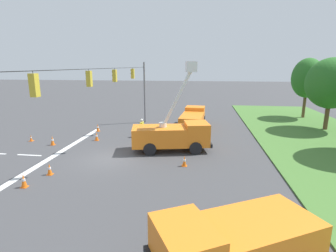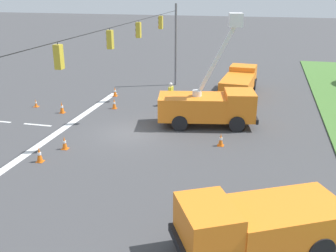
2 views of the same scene
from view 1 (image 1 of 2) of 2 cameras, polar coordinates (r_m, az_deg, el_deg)
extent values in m
plane|color=#424244|center=(20.21, -12.97, -6.99)|extent=(200.00, 200.00, 0.00)
cube|color=silver|center=(22.08, -23.69, -6.05)|extent=(17.60, 0.50, 0.01)
cube|color=silver|center=(23.16, -27.95, -5.62)|extent=(0.20, 2.00, 0.01)
cylinder|color=slate|center=(31.67, -5.12, 7.20)|extent=(0.20, 0.20, 7.20)
cylinder|color=black|center=(19.03, -14.00, 12.04)|extent=(26.00, 0.03, 0.03)
cylinder|color=black|center=(26.49, -7.73, 12.38)|extent=(0.02, 0.02, 0.10)
cube|color=gold|center=(26.50, -7.69, 11.24)|extent=(0.32, 0.28, 0.96)
cylinder|color=black|center=(26.54, -8.05, 11.92)|extent=(0.16, 0.05, 0.16)
cylinder|color=black|center=(26.55, -8.03, 11.23)|extent=(0.16, 0.05, 0.16)
cylinder|color=red|center=(26.56, -8.01, 10.54)|extent=(0.16, 0.05, 0.16)
cylinder|color=black|center=(21.30, -11.60, 12.10)|extent=(0.02, 0.02, 0.10)
cube|color=gold|center=(21.31, -11.53, 10.67)|extent=(0.32, 0.28, 0.96)
cylinder|color=black|center=(21.35, -11.99, 11.52)|extent=(0.16, 0.05, 0.16)
cylinder|color=black|center=(21.36, -11.95, 10.66)|extent=(0.16, 0.05, 0.16)
cylinder|color=red|center=(21.38, -11.90, 9.80)|extent=(0.16, 0.05, 0.16)
cylinder|color=black|center=(16.88, -16.90, 11.61)|extent=(0.02, 0.02, 0.10)
cube|color=gold|center=(16.90, -16.78, 9.82)|extent=(0.32, 0.28, 0.96)
cylinder|color=black|center=(16.95, -17.35, 10.88)|extent=(0.16, 0.05, 0.16)
cylinder|color=black|center=(16.96, -17.28, 9.80)|extent=(0.16, 0.05, 0.16)
cylinder|color=red|center=(16.98, -17.21, 8.72)|extent=(0.16, 0.05, 0.16)
cylinder|color=black|center=(12.18, -27.37, 10.37)|extent=(0.02, 0.02, 0.10)
cube|color=gold|center=(12.20, -27.11, 7.90)|extent=(0.32, 0.28, 0.96)
cylinder|color=black|center=(12.27, -27.89, 9.34)|extent=(0.16, 0.05, 0.16)
cylinder|color=black|center=(12.29, -27.73, 7.86)|extent=(0.16, 0.05, 0.16)
cylinder|color=red|center=(12.31, -27.57, 6.38)|extent=(0.16, 0.05, 0.16)
cylinder|color=brown|center=(38.76, 27.51, 3.97)|extent=(0.37, 0.37, 3.34)
ellipsoid|color=#286623|center=(38.45, 28.08, 9.21)|extent=(4.46, 3.79, 5.03)
cylinder|color=brown|center=(32.69, 31.23, 1.53)|extent=(0.44, 0.44, 2.69)
ellipsoid|color=#286623|center=(32.28, 32.00, 7.90)|extent=(5.44, 4.99, 5.26)
cube|color=orange|center=(21.21, -1.95, -2.18)|extent=(3.19, 4.67, 1.48)
cube|color=orange|center=(21.47, 6.24, -1.61)|extent=(2.62, 2.25, 1.81)
cube|color=#1E2838|center=(21.51, 7.94, -0.76)|extent=(2.02, 0.50, 0.81)
cube|color=black|center=(21.86, 8.77, -3.47)|extent=(2.39, 0.62, 0.30)
cylinder|color=black|center=(22.72, 5.10, -3.12)|extent=(0.47, 1.04, 1.00)
cylinder|color=black|center=(20.64, 6.03, -4.83)|extent=(0.47, 1.04, 1.00)
cylinder|color=black|center=(22.46, -3.98, -3.29)|extent=(0.47, 1.04, 1.00)
cylinder|color=black|center=(20.35, -3.99, -5.04)|extent=(0.47, 1.04, 1.00)
cylinder|color=silver|center=(20.99, -1.13, 0.26)|extent=(0.60, 0.60, 0.36)
cube|color=white|center=(20.71, 1.91, 5.87)|extent=(0.71, 2.42, 4.58)
cube|color=white|center=(20.69, 5.08, 12.73)|extent=(1.04, 0.96, 0.80)
cube|color=orange|center=(28.23, 5.22, 1.28)|extent=(4.69, 2.61, 1.14)
cube|color=orange|center=(31.35, 5.91, 2.83)|extent=(2.10, 2.32, 1.55)
cube|color=#1E2838|center=(31.97, 6.05, 3.51)|extent=(0.24, 1.94, 0.70)
cube|color=black|center=(32.49, 6.08, 2.06)|extent=(0.33, 2.28, 0.30)
cylinder|color=black|center=(31.37, 3.93, 1.43)|extent=(1.02, 0.35, 1.00)
cylinder|color=black|center=(31.16, 7.75, 1.26)|extent=(1.02, 0.35, 1.00)
cylinder|color=black|center=(27.70, 2.85, -0.12)|extent=(1.02, 0.35, 1.00)
cylinder|color=black|center=(27.47, 7.17, -0.32)|extent=(1.02, 0.35, 1.00)
cube|color=orange|center=(10.38, 19.07, -21.29)|extent=(3.97, 4.62, 1.17)
cube|color=orange|center=(8.98, 3.62, -25.09)|extent=(2.82, 2.58, 1.55)
cube|color=#1E2838|center=(8.64, -0.30, -24.59)|extent=(1.83, 1.05, 0.70)
cylinder|color=black|center=(10.32, 2.06, -24.70)|extent=(0.72, 1.01, 1.00)
cylinder|color=black|center=(11.78, 18.07, -20.10)|extent=(0.72, 1.01, 1.00)
cylinder|color=#383842|center=(25.82, -5.58, -1.32)|extent=(0.18, 0.18, 0.85)
cylinder|color=#383842|center=(25.65, -5.80, -1.42)|extent=(0.18, 0.18, 0.85)
cube|color=yellow|center=(25.57, -5.72, 0.20)|extent=(0.45, 0.34, 0.60)
cube|color=silver|center=(25.57, -5.72, 0.20)|extent=(0.43, 0.19, 0.62)
cylinder|color=yellow|center=(25.79, -5.43, 0.39)|extent=(0.11, 0.11, 0.55)
cylinder|color=yellow|center=(25.33, -6.03, 0.14)|extent=(0.11, 0.11, 0.55)
sphere|color=tan|center=(25.47, -5.75, 1.15)|extent=(0.22, 0.22, 0.22)
sphere|color=white|center=(25.46, -5.75, 1.28)|extent=(0.26, 0.26, 0.26)
cube|color=orange|center=(18.63, -24.29, -9.57)|extent=(0.36, 0.36, 0.03)
cone|color=orange|center=(18.49, -24.40, -8.48)|extent=(0.29, 0.29, 0.73)
cylinder|color=white|center=(18.48, -24.41, -8.38)|extent=(0.18, 0.18, 0.13)
cube|color=orange|center=(18.41, 3.57, -8.64)|extent=(0.36, 0.36, 0.03)
cone|color=orange|center=(18.27, 3.59, -7.54)|extent=(0.29, 0.29, 0.73)
cylinder|color=white|center=(18.26, 3.59, -7.43)|extent=(0.18, 0.18, 0.13)
cube|color=orange|center=(17.48, -28.77, -11.55)|extent=(0.36, 0.36, 0.03)
cone|color=orange|center=(17.32, -28.92, -10.31)|extent=(0.31, 0.31, 0.79)
cylinder|color=white|center=(17.31, -28.93, -10.19)|extent=(0.19, 0.19, 0.14)
cube|color=orange|center=(25.15, -23.78, -3.76)|extent=(0.36, 0.36, 0.03)
cone|color=orange|center=(25.04, -23.87, -2.86)|extent=(0.32, 0.32, 0.80)
cylinder|color=white|center=(25.03, -23.88, -2.77)|extent=(0.20, 0.20, 0.14)
cube|color=orange|center=(28.67, -14.97, -1.10)|extent=(0.36, 0.36, 0.03)
cone|color=orange|center=(28.58, -15.02, -0.33)|extent=(0.31, 0.31, 0.77)
cylinder|color=white|center=(28.57, -15.03, -0.25)|extent=(0.19, 0.19, 0.14)
cube|color=orange|center=(26.47, 1.29, -1.81)|extent=(0.36, 0.36, 0.03)
cone|color=orange|center=(26.40, 1.29, -1.19)|extent=(0.22, 0.22, 0.56)
cylinder|color=white|center=(26.39, 1.29, -1.13)|extent=(0.14, 0.14, 0.10)
cube|color=orange|center=(27.29, -27.60, -2.88)|extent=(0.36, 0.36, 0.03)
cone|color=orange|center=(27.22, -27.67, -2.29)|extent=(0.22, 0.22, 0.56)
cylinder|color=white|center=(27.22, -27.67, -2.23)|extent=(0.14, 0.14, 0.10)
cube|color=orange|center=(25.29, -15.24, -3.00)|extent=(0.36, 0.36, 0.03)
cone|color=orange|center=(25.19, -15.29, -2.15)|extent=(0.30, 0.30, 0.75)
cylinder|color=white|center=(25.18, -15.30, -2.06)|extent=(0.19, 0.19, 0.13)
camera|label=2|loc=(4.36, 173.83, 11.86)|focal=42.00mm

